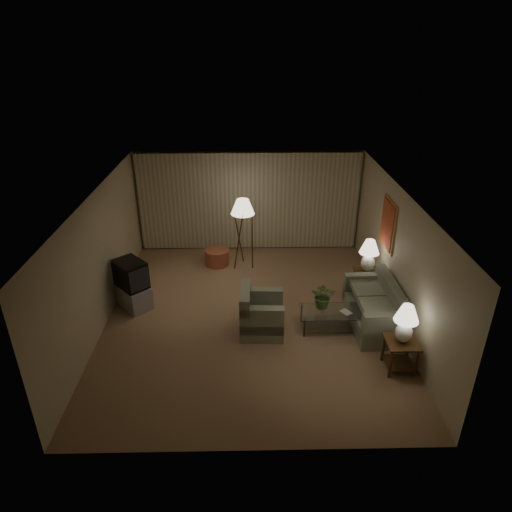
{
  "coord_description": "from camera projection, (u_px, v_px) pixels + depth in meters",
  "views": [
    {
      "loc": [
        -0.04,
        -8.18,
        5.47
      ],
      "look_at": [
        0.14,
        0.6,
        1.12
      ],
      "focal_mm": 32.0,
      "sensor_mm": 36.0,
      "label": 1
    }
  ],
  "objects": [
    {
      "name": "book",
      "position": [
        343.0,
        314.0,
        9.06
      ],
      "size": [
        0.26,
        0.28,
        0.02
      ],
      "primitive_type": "imported",
      "rotation": [
        0.0,
        0.0,
        0.57
      ],
      "color": "olive",
      "rests_on": "coffee_table"
    },
    {
      "name": "ground",
      "position": [
        250.0,
        315.0,
        9.75
      ],
      "size": [
        7.0,
        7.0,
        0.0
      ],
      "primitive_type": "plane",
      "color": "#8C634D",
      "rests_on": "ground"
    },
    {
      "name": "ottoman",
      "position": [
        217.0,
        257.0,
        11.81
      ],
      "size": [
        0.62,
        0.62,
        0.41
      ],
      "primitive_type": "cylinder",
      "rotation": [
        0.0,
        0.0,
        0.0
      ],
      "color": "#9D5435",
      "rests_on": "ground"
    },
    {
      "name": "table_lamp_near",
      "position": [
        406.0,
        321.0,
        7.77
      ],
      "size": [
        0.42,
        0.42,
        0.73
      ],
      "color": "white",
      "rests_on": "side_table_near"
    },
    {
      "name": "sofa",
      "position": [
        373.0,
        309.0,
        9.27
      ],
      "size": [
        1.78,
        0.95,
        0.77
      ],
      "rotation": [
        0.0,
        0.0,
        -1.55
      ],
      "color": "gray",
      "rests_on": "ground"
    },
    {
      "name": "armchair",
      "position": [
        262.0,
        315.0,
        9.1
      ],
      "size": [
        0.98,
        0.93,
        0.76
      ],
      "rotation": [
        0.0,
        0.0,
        1.53
      ],
      "color": "gray",
      "rests_on": "ground"
    },
    {
      "name": "tv_cabinet",
      "position": [
        134.0,
        296.0,
        9.99
      ],
      "size": [
        1.3,
        1.29,
        0.5
      ],
      "primitive_type": "cube",
      "rotation": [
        0.0,
        0.0,
        -0.82
      ],
      "color": "#A8A8AA",
      "rests_on": "ground"
    },
    {
      "name": "room_shell",
      "position": [
        250.0,
        214.0,
        10.33
      ],
      "size": [
        6.04,
        7.02,
        2.72
      ],
      "color": "#C0B693",
      "rests_on": "ground"
    },
    {
      "name": "flowers",
      "position": [
        324.0,
        293.0,
        8.96
      ],
      "size": [
        0.55,
        0.5,
        0.54
      ],
      "primitive_type": "imported",
      "rotation": [
        0.0,
        0.0,
        -0.19
      ],
      "color": "#42682E",
      "rests_on": "vase"
    },
    {
      "name": "floor_lamp",
      "position": [
        243.0,
        232.0,
        11.39
      ],
      "size": [
        0.59,
        0.59,
        1.81
      ],
      "color": "#341C0E",
      "rests_on": "ground"
    },
    {
      "name": "side_table_far",
      "position": [
        366.0,
        278.0,
        10.38
      ],
      "size": [
        0.54,
        0.45,
        0.6
      ],
      "color": "#341C0E",
      "rests_on": "ground"
    },
    {
      "name": "vase",
      "position": [
        323.0,
        308.0,
        9.11
      ],
      "size": [
        0.19,
        0.19,
        0.16
      ],
      "primitive_type": "imported",
      "rotation": [
        0.0,
        0.0,
        -0.32
      ],
      "color": "white",
      "rests_on": "coffee_table"
    },
    {
      "name": "crt_tv",
      "position": [
        131.0,
        274.0,
        9.75
      ],
      "size": [
        1.2,
        1.19,
        0.6
      ],
      "primitive_type": "cube",
      "rotation": [
        0.0,
        0.0,
        -0.82
      ],
      "color": "black",
      "rests_on": "tv_cabinet"
    },
    {
      "name": "coffee_table",
      "position": [
        329.0,
        317.0,
        9.21
      ],
      "size": [
        1.2,
        0.66,
        0.41
      ],
      "color": "silver",
      "rests_on": "ground"
    },
    {
      "name": "side_table_near",
      "position": [
        401.0,
        350.0,
        8.05
      ],
      "size": [
        0.56,
        0.56,
        0.6
      ],
      "color": "#341C0E",
      "rests_on": "ground"
    },
    {
      "name": "table_lamp_far",
      "position": [
        369.0,
        253.0,
        10.09
      ],
      "size": [
        0.44,
        0.44,
        0.76
      ],
      "color": "white",
      "rests_on": "side_table_far"
    }
  ]
}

